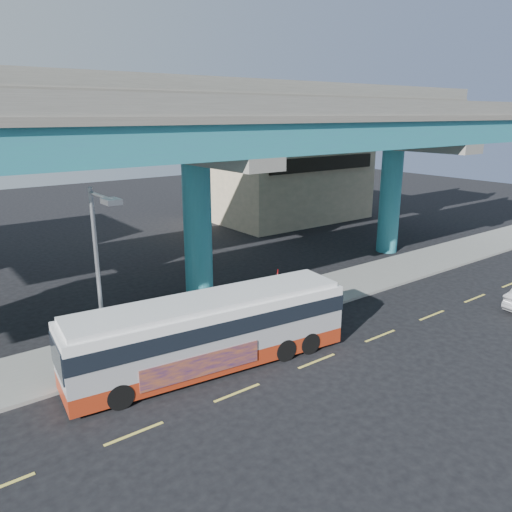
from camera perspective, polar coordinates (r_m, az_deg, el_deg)
ground at (r=21.29m, az=6.39°, el=-11.55°), size 120.00×120.00×0.00m
sidewalk at (r=25.12m, az=-2.29°, el=-6.82°), size 70.00×4.00×0.15m
lane_markings at (r=21.10m, az=6.96°, el=-11.83°), size 58.00×0.12×0.01m
viaduct at (r=26.21m, az=-7.18°, el=14.41°), size 52.00×12.40×11.70m
building_beige at (r=48.43m, az=3.35°, el=8.49°), size 14.00×10.23×7.00m
transit_bus at (r=19.93m, az=-5.23°, el=-8.37°), size 11.63×3.72×2.93m
street_lamp at (r=18.68m, az=-17.23°, el=-0.17°), size 0.50×2.36×7.15m
stop_sign at (r=24.39m, az=2.47°, el=-3.05°), size 0.52×0.54×2.39m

